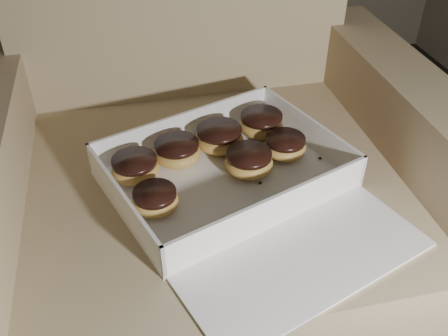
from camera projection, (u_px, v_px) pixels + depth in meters
armchair at (207, 198)px, 1.06m from camera, size 0.91×0.77×0.95m
bakery_box at (238, 186)px, 0.87m from camera, size 0.52×0.57×0.07m
donut_a at (155, 200)px, 0.82m from camera, size 0.08×0.08×0.04m
donut_b at (285, 146)px, 0.94m from camera, size 0.08×0.08×0.04m
donut_c at (261, 123)px, 1.00m from camera, size 0.09×0.09×0.05m
donut_d at (135, 168)px, 0.88m from camera, size 0.09×0.09×0.04m
donut_e at (249, 161)px, 0.90m from camera, size 0.09×0.09×0.04m
donut_f at (177, 151)px, 0.92m from camera, size 0.09×0.09×0.04m
donut_g at (219, 137)px, 0.96m from camera, size 0.09×0.09×0.05m
crumb_a at (225, 219)px, 0.81m from camera, size 0.01×0.01×0.00m
crumb_b at (260, 183)px, 0.88m from camera, size 0.01×0.01×0.00m
crumb_c at (278, 196)px, 0.86m from camera, size 0.01×0.01×0.00m
crumb_d at (320, 158)px, 0.94m from camera, size 0.01×0.01×0.00m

